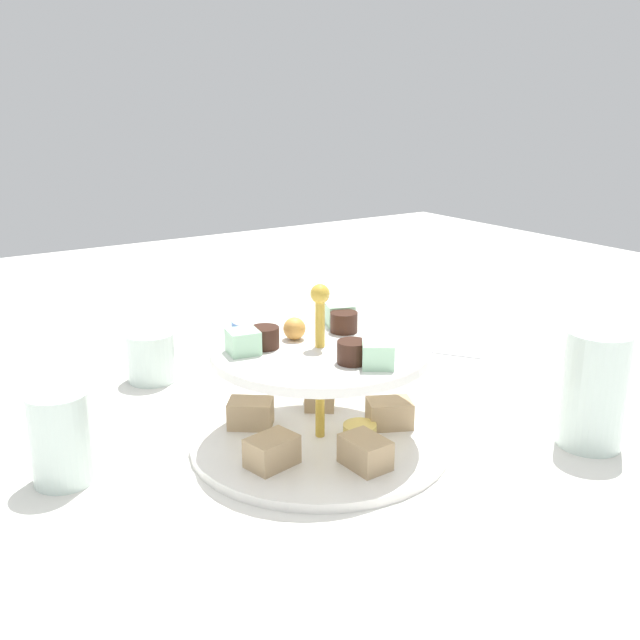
# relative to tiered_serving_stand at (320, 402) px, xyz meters

# --- Properties ---
(ground_plane) EXTENTS (2.40, 2.40, 0.00)m
(ground_plane) POSITION_rel_tiered_serving_stand_xyz_m (-0.00, -0.00, -0.05)
(ground_plane) COLOR silver
(tiered_serving_stand) EXTENTS (0.28, 0.28, 0.18)m
(tiered_serving_stand) POSITION_rel_tiered_serving_stand_xyz_m (0.00, 0.00, 0.00)
(tiered_serving_stand) COLOR white
(tiered_serving_stand) RESTS_ON ground_plane
(water_glass_tall_right) EXTENTS (0.07, 0.07, 0.13)m
(water_glass_tall_right) POSITION_rel_tiered_serving_stand_xyz_m (0.24, -0.16, 0.01)
(water_glass_tall_right) COLOR silver
(water_glass_tall_right) RESTS_ON ground_plane
(water_glass_short_left) EXTENTS (0.06, 0.06, 0.07)m
(water_glass_short_left) POSITION_rel_tiered_serving_stand_xyz_m (-0.08, 0.28, -0.02)
(water_glass_short_left) COLOR silver
(water_glass_short_left) RESTS_ON ground_plane
(teacup_with_saucer) EXTENTS (0.09, 0.09, 0.05)m
(teacup_with_saucer) POSITION_rel_tiered_serving_stand_xyz_m (0.08, 0.29, -0.03)
(teacup_with_saucer) COLOR white
(teacup_with_saucer) RESTS_ON ground_plane
(butter_knife_right) EXTENTS (0.11, 0.15, 0.00)m
(butter_knife_right) POSITION_rel_tiered_serving_stand_xyz_m (0.29, 0.17, -0.05)
(butter_knife_right) COLOR silver
(butter_knife_right) RESTS_ON ground_plane
(water_glass_mid_back) EXTENTS (0.06, 0.06, 0.09)m
(water_glass_mid_back) POSITION_rel_tiered_serving_stand_xyz_m (-0.25, 0.07, -0.00)
(water_glass_mid_back) COLOR silver
(water_glass_mid_back) RESTS_ON ground_plane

